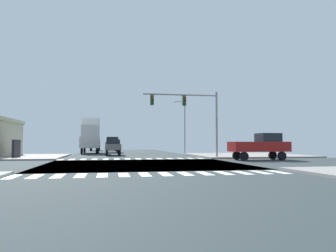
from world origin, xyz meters
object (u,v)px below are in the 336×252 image
(suv_queued_1, at_px, (112,143))
(sedan_trailing_3, at_px, (113,146))
(box_truck_middle_2, at_px, (91,135))
(sedan_outer_4, at_px, (95,145))
(pickup_leading_1, at_px, (261,145))
(traffic_signal_mast, at_px, (188,108))
(sedan_farside_1, at_px, (112,145))
(street_lamp, at_px, (183,122))

(suv_queued_1, relative_size, sedan_trailing_3, 1.07)
(sedan_trailing_3, relative_size, box_truck_middle_2, 0.60)
(sedan_outer_4, bearing_deg, pickup_leading_1, 114.80)
(traffic_signal_mast, relative_size, sedan_farside_1, 1.73)
(street_lamp, relative_size, pickup_leading_1, 1.45)
(street_lamp, bearing_deg, pickup_leading_1, -80.95)
(suv_queued_1, relative_size, box_truck_middle_2, 0.64)
(street_lamp, height_order, box_truck_middle_2, street_lamp)
(street_lamp, xyz_separation_m, sedan_outer_4, (-12.81, 16.00, -3.35))
(sedan_farside_1, relative_size, sedan_outer_4, 1.00)
(traffic_signal_mast, xyz_separation_m, suv_queued_1, (-7.09, 18.73, -3.47))
(traffic_signal_mast, height_order, street_lamp, street_lamp)
(suv_queued_1, xyz_separation_m, box_truck_middle_2, (-3.00, -3.03, 1.17))
(suv_queued_1, xyz_separation_m, sedan_trailing_3, (0.00, -10.42, -0.28))
(box_truck_middle_2, relative_size, sedan_outer_4, 1.67)
(suv_queued_1, height_order, pickup_leading_1, pickup_leading_1)
(pickup_leading_1, bearing_deg, street_lamp, -170.95)
(traffic_signal_mast, height_order, sedan_trailing_3, traffic_signal_mast)
(traffic_signal_mast, bearing_deg, pickup_leading_1, -34.68)
(sedan_farside_1, xyz_separation_m, box_truck_middle_2, (-3.00, -13.69, 1.45))
(sedan_farside_1, distance_m, suv_queued_1, 10.66)
(traffic_signal_mast, height_order, sedan_farside_1, traffic_signal_mast)
(street_lamp, bearing_deg, traffic_signal_mast, -100.95)
(sedan_trailing_3, relative_size, sedan_outer_4, 1.00)
(sedan_farside_1, bearing_deg, sedan_trailing_3, 90.00)
(suv_queued_1, relative_size, sedan_outer_4, 1.07)
(suv_queued_1, bearing_deg, box_truck_middle_2, 45.31)
(sedan_trailing_3, xyz_separation_m, box_truck_middle_2, (-3.00, 7.38, 1.45))
(traffic_signal_mast, distance_m, pickup_leading_1, 7.65)
(sedan_trailing_3, bearing_deg, pickup_leading_1, 136.13)
(suv_queued_1, bearing_deg, pickup_leading_1, 119.26)
(traffic_signal_mast, distance_m, box_truck_middle_2, 18.80)
(street_lamp, distance_m, box_truck_middle_2, 13.05)
(sedan_farside_1, distance_m, pickup_leading_1, 35.56)
(suv_queued_1, height_order, sedan_trailing_3, suv_queued_1)
(suv_queued_1, distance_m, sedan_outer_4, 11.69)
(traffic_signal_mast, bearing_deg, sedan_outer_4, 108.58)
(sedan_trailing_3, height_order, sedan_outer_4, same)
(pickup_leading_1, relative_size, box_truck_middle_2, 0.71)
(sedan_farside_1, xyz_separation_m, suv_queued_1, (0.00, -10.66, 0.28))
(sedan_outer_4, bearing_deg, sedan_trailing_3, 97.87)
(street_lamp, height_order, sedan_outer_4, street_lamp)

